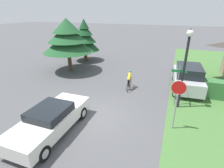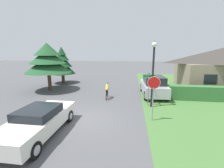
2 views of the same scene
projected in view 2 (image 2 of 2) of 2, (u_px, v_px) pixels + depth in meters
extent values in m
plane|color=#515154|center=(82.00, 119.00, 9.09)|extent=(140.00, 140.00, 0.00)
cube|color=gray|center=(221.00, 77.00, 15.98)|extent=(8.32, 5.21, 2.91)
pyramid|color=#3D3833|center=(224.00, 55.00, 15.52)|extent=(8.99, 5.63, 1.64)
cube|color=black|center=(210.00, 79.00, 13.73)|extent=(1.10, 0.08, 0.90)
cube|color=silver|center=(39.00, 122.00, 7.27)|extent=(1.84, 4.69, 0.67)
cube|color=black|center=(38.00, 112.00, 7.19)|extent=(1.61, 1.90, 0.39)
cylinder|color=black|center=(43.00, 114.00, 8.99)|extent=(0.25, 0.67, 0.67)
cylinder|color=#ADADB2|center=(43.00, 114.00, 8.99)|extent=(0.27, 0.39, 0.39)
cylinder|color=black|center=(69.00, 116.00, 8.77)|extent=(0.25, 0.67, 0.67)
cylinder|color=#ADADB2|center=(69.00, 116.00, 8.77)|extent=(0.27, 0.39, 0.39)
cylinder|color=black|center=(34.00, 150.00, 5.67)|extent=(0.25, 0.67, 0.67)
cylinder|color=#ADADB2|center=(34.00, 150.00, 5.67)|extent=(0.27, 0.39, 0.39)
torus|color=black|center=(106.00, 96.00, 12.80)|extent=(0.09, 0.72, 0.72)
torus|color=black|center=(108.00, 93.00, 13.76)|extent=(0.09, 0.72, 0.72)
cylinder|color=black|center=(107.00, 94.00, 13.01)|extent=(0.05, 0.17, 0.56)
cylinder|color=black|center=(107.00, 92.00, 13.36)|extent=(0.08, 0.62, 0.62)
cylinder|color=black|center=(107.00, 90.00, 13.24)|extent=(0.08, 0.73, 0.08)
cylinder|color=black|center=(107.00, 96.00, 12.97)|extent=(0.06, 0.33, 0.15)
cylinder|color=black|center=(106.00, 93.00, 12.84)|extent=(0.04, 0.21, 0.44)
cylinder|color=black|center=(107.00, 91.00, 13.68)|extent=(0.04, 0.12, 0.48)
cylinder|color=black|center=(107.00, 88.00, 13.59)|extent=(0.44, 0.05, 0.02)
ellipsoid|color=black|center=(107.00, 91.00, 12.88)|extent=(0.09, 0.20, 0.05)
cylinder|color=black|center=(106.00, 93.00, 12.91)|extent=(0.13, 0.25, 0.46)
cylinder|color=black|center=(107.00, 93.00, 13.08)|extent=(0.13, 0.25, 0.61)
cylinder|color=tan|center=(107.00, 96.00, 13.05)|extent=(0.08, 0.08, 0.30)
cylinder|color=tan|center=(107.00, 97.00, 13.22)|extent=(0.17, 0.08, 0.21)
cylinder|color=yellow|center=(107.00, 87.00, 13.11)|extent=(0.26, 0.68, 0.55)
cylinder|color=yellow|center=(107.00, 87.00, 13.33)|extent=(0.09, 0.25, 0.35)
cylinder|color=yellow|center=(108.00, 86.00, 13.60)|extent=(0.09, 0.25, 0.35)
sphere|color=tan|center=(107.00, 83.00, 13.31)|extent=(0.19, 0.19, 0.19)
ellipsoid|color=#267FBF|center=(107.00, 83.00, 13.30)|extent=(0.22, 0.18, 0.12)
cube|color=#B7B7BC|center=(153.00, 88.00, 14.17)|extent=(2.20, 4.72, 0.88)
cube|color=black|center=(154.00, 80.00, 13.81)|extent=(1.86, 2.65, 0.70)
cylinder|color=black|center=(142.00, 87.00, 15.85)|extent=(0.26, 0.80, 0.79)
cylinder|color=#ADADB2|center=(142.00, 87.00, 15.85)|extent=(0.26, 0.47, 0.46)
cylinder|color=black|center=(159.00, 88.00, 15.69)|extent=(0.26, 0.80, 0.79)
cylinder|color=#ADADB2|center=(159.00, 88.00, 15.69)|extent=(0.26, 0.47, 0.46)
cylinder|color=black|center=(146.00, 96.00, 12.78)|extent=(0.26, 0.80, 0.79)
cylinder|color=#ADADB2|center=(146.00, 96.00, 12.78)|extent=(0.26, 0.47, 0.46)
cylinder|color=black|center=(167.00, 96.00, 12.63)|extent=(0.26, 0.80, 0.79)
cylinder|color=#ADADB2|center=(167.00, 96.00, 12.63)|extent=(0.26, 0.47, 0.46)
cylinder|color=gray|center=(153.00, 104.00, 8.75)|extent=(0.07, 0.07, 2.01)
cylinder|color=red|center=(154.00, 83.00, 8.49)|extent=(0.68, 0.04, 0.68)
cylinder|color=silver|center=(154.00, 83.00, 8.49)|extent=(0.72, 0.04, 0.72)
cylinder|color=black|center=(153.00, 78.00, 10.80)|extent=(0.14, 0.14, 4.36)
sphere|color=white|center=(154.00, 45.00, 10.33)|extent=(0.37, 0.37, 0.37)
cone|color=black|center=(155.00, 42.00, 10.29)|extent=(0.22, 0.22, 0.15)
cylinder|color=gray|center=(148.00, 92.00, 11.28)|extent=(0.06, 0.06, 2.22)
cube|color=#197238|center=(149.00, 76.00, 11.05)|extent=(0.90, 0.03, 0.16)
cube|color=#197238|center=(149.00, 74.00, 11.01)|extent=(0.03, 0.90, 0.16)
cylinder|color=#4C3823|center=(50.00, 81.00, 16.17)|extent=(0.37, 0.37, 1.94)
cone|color=#23562D|center=(48.00, 64.00, 15.80)|extent=(4.74, 4.74, 1.72)
cone|color=#23562D|center=(47.00, 56.00, 15.63)|extent=(3.70, 3.70, 1.51)
cone|color=#23562D|center=(47.00, 49.00, 15.49)|extent=(2.65, 2.65, 1.31)
cylinder|color=#4C3823|center=(63.00, 78.00, 20.23)|extent=(0.41, 0.41, 1.25)
cone|color=#194723|center=(62.00, 67.00, 19.93)|extent=(3.36, 3.36, 1.70)
cone|color=#194723|center=(62.00, 61.00, 19.77)|extent=(2.62, 2.62, 1.49)
cone|color=#194723|center=(62.00, 56.00, 19.62)|extent=(1.88, 1.88, 1.29)
cone|color=#194723|center=(61.00, 51.00, 19.50)|extent=(1.14, 1.14, 1.09)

